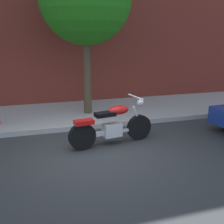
# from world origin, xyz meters

# --- Properties ---
(ground_plane) EXTENTS (60.00, 60.00, 0.00)m
(ground_plane) POSITION_xyz_m (0.00, 0.00, 0.00)
(ground_plane) COLOR #303335
(sidewalk) EXTENTS (25.34, 3.03, 0.14)m
(sidewalk) POSITION_xyz_m (0.00, 3.20, 0.07)
(sidewalk) COLOR #ABABAB
(sidewalk) RESTS_ON ground
(motorcycle) EXTENTS (2.16, 0.71, 1.14)m
(motorcycle) POSITION_xyz_m (0.51, 0.47, 0.46)
(motorcycle) COLOR black
(motorcycle) RESTS_ON ground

